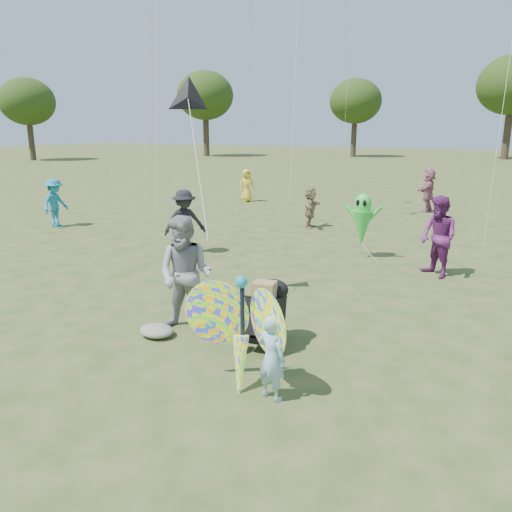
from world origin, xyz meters
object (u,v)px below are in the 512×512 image
at_px(crowd_b, 185,222).
at_px(crowd_e, 438,237).
at_px(butterfly_kite, 241,333).
at_px(crowd_j, 428,190).
at_px(alien_kite, 362,222).
at_px(adult_man, 186,275).
at_px(child_girl, 272,358).
at_px(crowd_g, 247,186).
at_px(crowd_i, 55,203).
at_px(jogging_stroller, 267,309).
at_px(crowd_d, 310,207).

distance_m(crowd_b, crowd_e, 6.52).
bearing_deg(butterfly_kite, crowd_j, 91.13).
bearing_deg(crowd_b, alien_kite, -27.41).
bearing_deg(adult_man, alien_kite, 69.28).
distance_m(adult_man, crowd_j, 15.00).
bearing_deg(crowd_e, crowd_j, 142.76).
relative_size(crowd_e, crowd_j, 1.07).
relative_size(child_girl, crowd_g, 0.76).
distance_m(adult_man, crowd_b, 5.43).
distance_m(child_girl, crowd_j, 16.26).
height_order(crowd_b, crowd_j, crowd_b).
bearing_deg(child_girl, crowd_g, -46.22).
xyz_separation_m(crowd_i, alien_kite, (10.69, 0.77, 0.13)).
xyz_separation_m(child_girl, crowd_j, (-0.81, 16.24, 0.32)).
bearing_deg(crowd_i, crowd_j, -57.08).
relative_size(crowd_g, butterfly_kite, 0.86).
relative_size(crowd_i, butterfly_kite, 0.96).
relative_size(crowd_e, alien_kite, 1.08).
bearing_deg(jogging_stroller, crowd_i, 144.27).
xyz_separation_m(crowd_b, crowd_e, (6.44, 0.99, 0.06)).
bearing_deg(crowd_d, crowd_g, 39.83).
distance_m(crowd_b, butterfly_kite, 7.50).
bearing_deg(jogging_stroller, crowd_b, 127.80).
distance_m(crowd_b, crowd_d, 5.35).
relative_size(child_girl, jogging_stroller, 1.04).
relative_size(jogging_stroller, butterfly_kite, 0.63).
relative_size(adult_man, butterfly_kite, 1.15).
bearing_deg(crowd_d, crowd_i, 108.57).
xyz_separation_m(child_girl, butterfly_kite, (-0.49, 0.09, 0.21)).
height_order(child_girl, alien_kite, alien_kite).
bearing_deg(crowd_d, crowd_j, -37.26).
distance_m(crowd_b, jogging_stroller, 6.35).
distance_m(crowd_d, crowd_j, 6.22).
distance_m(crowd_d, butterfly_kite, 11.21).
distance_m(crowd_g, crowd_j, 8.05).
relative_size(crowd_b, alien_kite, 1.02).
height_order(crowd_d, alien_kite, alien_kite).
relative_size(crowd_d, butterfly_kite, 0.81).
bearing_deg(child_girl, adult_man, -16.37).
relative_size(crowd_b, crowd_d, 1.25).
bearing_deg(child_girl, crowd_i, -16.20).
height_order(crowd_b, crowd_d, crowd_b).
bearing_deg(crowd_i, crowd_g, -27.08).
bearing_deg(butterfly_kite, jogging_stroller, 102.10).
bearing_deg(butterfly_kite, crowd_e, 77.35).
height_order(crowd_i, crowd_j, crowd_j).
xyz_separation_m(crowd_b, alien_kite, (4.40, 1.84, 0.08)).
xyz_separation_m(crowd_g, crowd_i, (-2.94, -8.48, 0.09)).
relative_size(adult_man, crowd_j, 1.13).
distance_m(child_girl, adult_man, 2.64).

